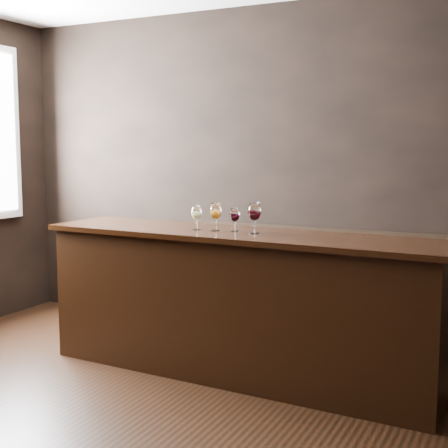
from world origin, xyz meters
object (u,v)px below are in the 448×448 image
at_px(bar_counter, 239,307).
at_px(back_bar_shelf, 337,292).
at_px(glass_amber, 216,212).
at_px(glass_red_b, 254,212).
at_px(glass_white, 196,213).
at_px(glass_red_a, 235,215).

bearing_deg(bar_counter, back_bar_shelf, 62.93).
height_order(glass_amber, glass_red_b, glass_red_b).
height_order(back_bar_shelf, glass_red_b, glass_red_b).
height_order(back_bar_shelf, glass_white, glass_white).
bearing_deg(glass_amber, glass_red_a, 8.19).
distance_m(glass_amber, glass_red_b, 0.30).
relative_size(back_bar_shelf, glass_red_a, 15.71).
xyz_separation_m(bar_counter, glass_white, (-0.32, -0.03, 0.65)).
relative_size(glass_amber, glass_red_b, 0.92).
height_order(bar_counter, glass_red_a, glass_red_a).
bearing_deg(glass_red_b, glass_amber, 177.90).
distance_m(bar_counter, glass_white, 0.73).
distance_m(glass_red_a, glass_red_b, 0.17).
distance_m(bar_counter, glass_red_b, 0.69).
bearing_deg(back_bar_shelf, glass_red_a, -122.55).
xyz_separation_m(glass_white, glass_red_a, (0.28, 0.05, -0.01)).
distance_m(back_bar_shelf, glass_red_a, 1.17).
distance_m(back_bar_shelf, glass_white, 1.35).
bearing_deg(glass_white, glass_red_b, 2.06).
bearing_deg(back_bar_shelf, glass_white, -132.89).
relative_size(glass_white, glass_amber, 0.90).
bearing_deg(glass_red_b, back_bar_shelf, 67.27).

